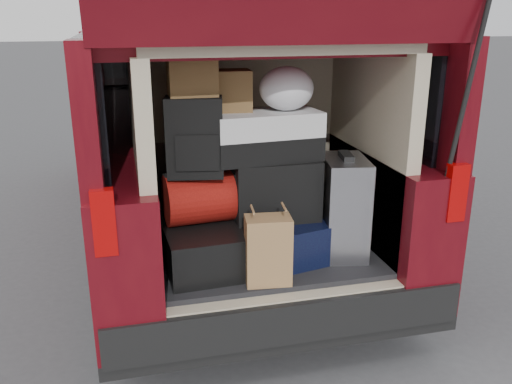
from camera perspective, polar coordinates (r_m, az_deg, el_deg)
The scene contains 14 objects.
ground at distance 3.30m, azimuth 1.75°, elevation -16.44°, with size 80.00×80.00×0.00m, color #3B3B3E.
minivan at distance 4.63m, azimuth -4.36°, elevation 6.13°, with size 1.90×5.35×2.77m.
load_floor at distance 3.38m, azimuth 0.53°, elevation -10.04°, with size 1.24×1.05×0.55m, color black.
black_hardshell at distance 3.01m, azimuth -5.59°, elevation -5.50°, with size 0.43×0.59×0.24m, color black.
navy_hardshell at distance 3.12m, azimuth 2.47°, elevation -4.68°, with size 0.43×0.52×0.23m, color black.
silver_roller at distance 3.13m, azimuth 9.19°, elevation -1.53°, with size 0.24×0.38×0.56m, color silver.
kraft_bag at distance 2.78m, azimuth 1.28°, elevation -6.15°, with size 0.23×0.15×0.36m, color #9C7346.
red_duffel at distance 2.96m, azimuth -5.45°, elevation -0.55°, with size 0.43×0.28×0.28m, color maroon.
black_soft_case at distance 3.03m, azimuth 2.02°, elevation 0.35°, with size 0.47×0.28×0.34m, color black.
backpack at distance 2.83m, azimuth -6.47°, elevation 5.77°, with size 0.29×0.18×0.41m, color black.
twotone_duffel at distance 2.96m, azimuth 0.98°, elevation 5.98°, with size 0.58×0.30×0.26m, color silver.
grocery_sack_lower at distance 2.82m, azimuth -6.77°, elevation 12.27°, with size 0.24×0.20×0.22m, color brown.
grocery_sack_upper at distance 2.95m, azimuth -2.74°, elevation 10.63°, with size 0.22×0.18×0.22m, color brown.
plastic_bag_center at distance 2.95m, azimuth 3.23°, elevation 10.82°, with size 0.29×0.27×0.24m, color white.
Camera 1 is at (-0.75, -2.61, 1.88)m, focal length 38.00 mm.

